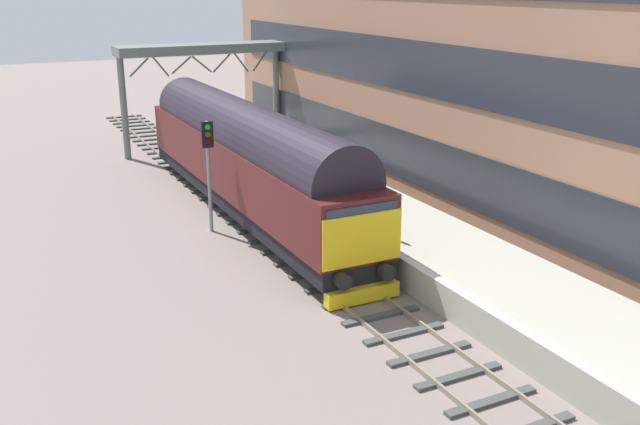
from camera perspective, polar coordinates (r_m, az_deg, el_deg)
name	(u,v)px	position (r m, az deg, el deg)	size (l,w,h in m)	color
ground_plane	(293,249)	(25.69, -2.17, -2.98)	(140.00, 140.00, 0.00)	slate
track_main	(293,248)	(25.67, -2.17, -2.86)	(2.50, 60.00, 0.15)	gray
station_platform	(379,222)	(27.11, 4.76, -0.76)	(4.00, 44.00, 1.01)	#ABAB9A
station_building	(460,21)	(31.63, 11.25, 14.90)	(5.28, 38.72, 15.30)	#A1755B
diesel_locomotive	(247,156)	(28.98, -5.95, 4.54)	(2.74, 19.44, 4.68)	black
signal_post_near	(208,162)	(27.03, -8.99, 4.08)	(0.44, 0.22, 4.33)	gray
platform_number_sign	(377,200)	(23.82, 4.64, 0.98)	(0.10, 0.44, 1.85)	slate
overhead_footbridge	(201,56)	(40.51, -9.56, 12.35)	(9.30, 2.00, 6.00)	slate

